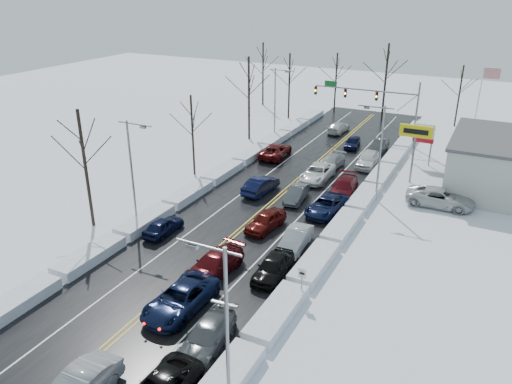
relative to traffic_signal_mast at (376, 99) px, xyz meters
The scene contains 42 objects.
ground 28.73m from the traffic_signal_mast, 97.02° to the right, with size 160.00×160.00×0.00m, color silver.
road_surface 26.78m from the traffic_signal_mast, 97.55° to the right, with size 14.00×84.00×0.01m, color black.
snow_bank_left 28.77m from the traffic_signal_mast, 113.03° to the right, with size 1.85×72.00×0.79m, color silver.
snow_bank_right 26.88m from the traffic_signal_mast, 80.92° to the right, with size 1.85×72.00×0.79m, color silver.
traffic_signal_mast is the anchor object (origin of this frame).
tires_plus_sign 13.92m from the traffic_signal_mast, 59.54° to the right, with size 3.20×0.34×6.00m.
used_vehicles_sign 9.50m from the traffic_signal_mast, 40.34° to the right, with size 2.20×0.22×4.65m.
speed_limit_sign 36.51m from the traffic_signal_mast, 82.48° to the right, with size 0.55×0.09×2.35m.
flagpole 11.90m from the traffic_signal_mast, ahead, with size 1.87×1.20×10.00m.
streetlight_se 46.25m from the traffic_signal_mast, 83.98° to the right, with size 3.20×0.25×9.00m.
streetlight_ne 18.63m from the traffic_signal_mast, 74.91° to the right, with size 3.20×0.25×9.00m.
streetlight_sw 34.08m from the traffic_signal_mast, 110.16° to the right, with size 3.20×0.25×9.00m.
streetlight_nw 12.40m from the traffic_signal_mast, 161.23° to the right, with size 3.20×0.25×9.00m.
tree_left_b 37.16m from the traffic_signal_mast, 113.74° to the right, with size 4.00×4.00×10.00m.
tree_left_c 24.38m from the traffic_signal_mast, 124.90° to the right, with size 3.40×3.40×8.50m.
tree_left_d 15.93m from the traffic_signal_mast, 157.76° to the right, with size 4.20×4.20×10.50m.
tree_left_e 15.51m from the traffic_signal_mast, 157.13° to the left, with size 3.80×3.80×9.50m.
tree_far_a 24.63m from the traffic_signal_mast, 150.75° to the left, with size 4.00×4.00×10.00m.
tree_far_b 16.10m from the traffic_signal_mast, 125.98° to the left, with size 3.60×3.60×9.00m.
tree_far_c 11.32m from the traffic_signal_mast, 97.48° to the left, with size 4.40×4.40×11.00m.
tree_far_d 15.16m from the traffic_signal_mast, 55.64° to the left, with size 3.40×3.40×8.50m.
queued_car_2 40.79m from the traffic_signal_mast, 92.26° to the right, with size 2.71×5.88×1.63m, color black.
queued_car_3 36.37m from the traffic_signal_mast, 93.00° to the right, with size 2.19×5.40×1.57m, color #44090C.
queued_car_4 28.62m from the traffic_signal_mast, 93.38° to the right, with size 1.80×4.48×1.53m, color #4D0C0A.
queued_car_5 22.26m from the traffic_signal_mast, 94.20° to the right, with size 1.47×4.21×1.39m, color #45484A.
queued_car_6 16.65m from the traffic_signal_mast, 96.07° to the right, with size 2.55×5.53×1.54m, color white.
queued_car_7 12.98m from the traffic_signal_mast, 97.58° to the right, with size 1.95×4.79×1.39m, color #93959A.
queued_car_8 6.72m from the traffic_signal_mast, 113.46° to the right, with size 1.59×3.96×1.35m, color black.
queued_car_11 42.95m from the traffic_signal_mast, 87.72° to the right, with size 2.05×5.04×1.46m, color #46494C.
queued_car_12 34.82m from the traffic_signal_mast, 86.74° to the right, with size 1.85×4.61×1.57m, color black.
queued_car_13 30.40m from the traffic_signal_mast, 86.55° to the right, with size 1.59×4.55×1.50m, color #9FA1A7.
queued_car_14 23.53m from the traffic_signal_mast, 85.36° to the right, with size 2.45×5.32×1.48m, color black.
queued_car_15 19.07m from the traffic_signal_mast, 83.90° to the right, with size 2.21×5.44×1.58m, color #470910.
queued_car_16 11.00m from the traffic_signal_mast, 78.54° to the right, with size 1.98×4.92×1.68m, color silver.
queued_car_17 6.64m from the traffic_signal_mast, 62.30° to the right, with size 1.49×4.26×1.41m, color #393B3D.
oncoming_car_0 22.68m from the traffic_signal_mast, 104.18° to the right, with size 1.68×4.81×1.59m, color black.
oncoming_car_1 15.02m from the traffic_signal_mast, 127.46° to the right, with size 2.61×5.66×1.57m, color #4B0A0B.
oncoming_car_2 7.84m from the traffic_signal_mast, 158.05° to the left, with size 1.92×4.71×1.37m, color silver.
oncoming_car_3 34.12m from the traffic_signal_mast, 105.03° to the right, with size 1.64×4.08×1.39m, color black.
parked_car_0 20.60m from the traffic_signal_mast, 57.58° to the right, with size 2.79×6.04×1.68m, color #BCBCBF.
parked_car_1 19.15m from the traffic_signal_mast, 42.31° to the right, with size 2.26×5.56×1.61m, color #434548.
parked_car_2 14.50m from the traffic_signal_mast, 30.42° to the right, with size 1.96×4.86×1.66m, color black.
Camera 1 is at (17.75, -33.50, 19.19)m, focal length 35.00 mm.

